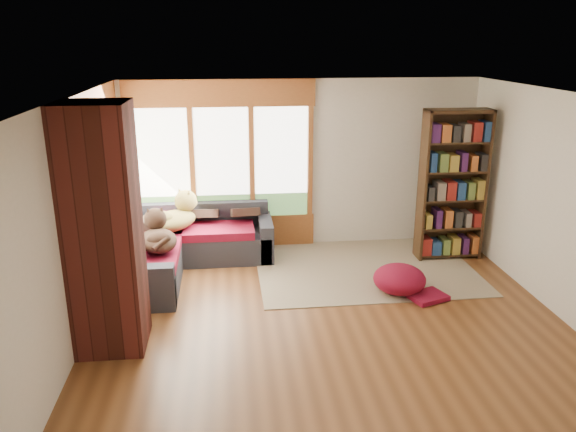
{
  "coord_description": "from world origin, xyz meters",
  "views": [
    {
      "loc": [
        -1.12,
        -5.92,
        3.19
      ],
      "look_at": [
        -0.35,
        1.02,
        0.95
      ],
      "focal_mm": 35.0,
      "sensor_mm": 36.0,
      "label": 1
    }
  ],
  "objects_px": {
    "bookshelf": "(453,186)",
    "dog_brindle": "(157,232)",
    "dog_tan": "(175,212)",
    "sectional_sofa": "(172,248)",
    "brick_chimney": "(104,231)",
    "pouf": "(400,278)",
    "area_rug": "(364,267)"
  },
  "relations": [
    {
      "from": "bookshelf",
      "to": "dog_brindle",
      "type": "distance_m",
      "value": 4.25
    },
    {
      "from": "dog_brindle",
      "to": "area_rug",
      "type": "bearing_deg",
      "value": -95.9
    },
    {
      "from": "area_rug",
      "to": "dog_tan",
      "type": "height_order",
      "value": "dog_tan"
    },
    {
      "from": "dog_tan",
      "to": "dog_brindle",
      "type": "xyz_separation_m",
      "value": [
        -0.17,
        -0.76,
        -0.02
      ]
    },
    {
      "from": "bookshelf",
      "to": "pouf",
      "type": "relative_size",
      "value": 3.26
    },
    {
      "from": "bookshelf",
      "to": "dog_tan",
      "type": "bearing_deg",
      "value": 176.77
    },
    {
      "from": "brick_chimney",
      "to": "area_rug",
      "type": "xyz_separation_m",
      "value": [
        3.2,
        1.77,
        -1.29
      ]
    },
    {
      "from": "brick_chimney",
      "to": "pouf",
      "type": "distance_m",
      "value": 3.74
    },
    {
      "from": "brick_chimney",
      "to": "area_rug",
      "type": "height_order",
      "value": "brick_chimney"
    },
    {
      "from": "brick_chimney",
      "to": "area_rug",
      "type": "bearing_deg",
      "value": 28.99
    },
    {
      "from": "area_rug",
      "to": "bookshelf",
      "type": "relative_size",
      "value": 1.38
    },
    {
      "from": "pouf",
      "to": "dog_brindle",
      "type": "xyz_separation_m",
      "value": [
        -3.12,
        0.59,
        0.55
      ]
    },
    {
      "from": "brick_chimney",
      "to": "sectional_sofa",
      "type": "xyz_separation_m",
      "value": [
        0.45,
        2.05,
        -1.0
      ]
    },
    {
      "from": "bookshelf",
      "to": "sectional_sofa",
      "type": "bearing_deg",
      "value": 179.93
    },
    {
      "from": "bookshelf",
      "to": "dog_tan",
      "type": "height_order",
      "value": "bookshelf"
    },
    {
      "from": "bookshelf",
      "to": "dog_tan",
      "type": "relative_size",
      "value": 2.35
    },
    {
      "from": "bookshelf",
      "to": "dog_brindle",
      "type": "height_order",
      "value": "bookshelf"
    },
    {
      "from": "sectional_sofa",
      "to": "brick_chimney",
      "type": "bearing_deg",
      "value": -107.24
    },
    {
      "from": "bookshelf",
      "to": "dog_brindle",
      "type": "bearing_deg",
      "value": -172.73
    },
    {
      "from": "brick_chimney",
      "to": "dog_brindle",
      "type": "height_order",
      "value": "brick_chimney"
    },
    {
      "from": "sectional_sofa",
      "to": "pouf",
      "type": "height_order",
      "value": "sectional_sofa"
    },
    {
      "from": "sectional_sofa",
      "to": "dog_brindle",
      "type": "bearing_deg",
      "value": -106.53
    },
    {
      "from": "dog_tan",
      "to": "dog_brindle",
      "type": "relative_size",
      "value": 1.12
    },
    {
      "from": "area_rug",
      "to": "dog_tan",
      "type": "relative_size",
      "value": 3.25
    },
    {
      "from": "sectional_sofa",
      "to": "bookshelf",
      "type": "relative_size",
      "value": 0.99
    },
    {
      "from": "dog_tan",
      "to": "sectional_sofa",
      "type": "bearing_deg",
      "value": -152.47
    },
    {
      "from": "sectional_sofa",
      "to": "area_rug",
      "type": "bearing_deg",
      "value": -10.68
    },
    {
      "from": "dog_tan",
      "to": "pouf",
      "type": "bearing_deg",
      "value": -72.72
    },
    {
      "from": "brick_chimney",
      "to": "sectional_sofa",
      "type": "relative_size",
      "value": 1.18
    },
    {
      "from": "brick_chimney",
      "to": "pouf",
      "type": "xyz_separation_m",
      "value": [
        3.45,
        0.91,
        -1.1
      ]
    },
    {
      "from": "area_rug",
      "to": "bookshelf",
      "type": "height_order",
      "value": "bookshelf"
    },
    {
      "from": "dog_brindle",
      "to": "dog_tan",
      "type": "bearing_deg",
      "value": -23.62
    }
  ]
}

